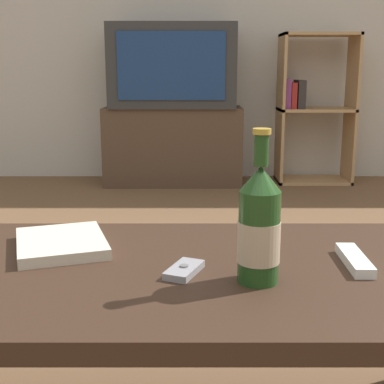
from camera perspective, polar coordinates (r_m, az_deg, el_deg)
coffee_table at (r=1.10m, az=-1.84°, el=-10.94°), size 1.27×0.60×0.42m
tv_stand at (r=3.80m, az=-2.24°, el=4.97°), size 0.96×0.38×0.54m
television at (r=3.76m, az=-2.31°, el=13.28°), size 0.85×0.44×0.56m
bookshelf at (r=3.91m, az=12.42°, el=8.88°), size 0.52×0.30×1.04m
beer_bottle at (r=0.98m, az=6.97°, el=-3.76°), size 0.08×0.08×0.28m
cell_phone at (r=1.04m, az=-1.05°, el=-8.31°), size 0.08×0.11×0.02m
remote_control at (r=1.13m, az=16.75°, el=-6.93°), size 0.04×0.16×0.02m
table_book at (r=1.21m, az=-13.98°, el=-5.35°), size 0.24×0.27×0.02m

